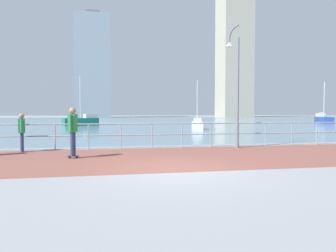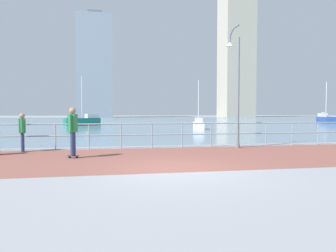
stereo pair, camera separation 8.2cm
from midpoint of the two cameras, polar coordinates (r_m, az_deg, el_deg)
The scene contains 12 objects.
ground at distance 48.66m, azimuth -8.46°, elevation 0.60°, with size 220.00×220.00×0.00m, color gray.
brick_paving at distance 11.24m, azimuth -1.24°, elevation -5.79°, with size 28.00×5.80×0.01m, color brown.
harbor_water at distance 58.92m, azimuth -8.83°, elevation 0.94°, with size 180.00×88.00×0.00m, color #6B899E.
waterfront_railing at distance 14.01m, azimuth -3.17°, elevation -0.91°, with size 25.25×0.06×1.14m.
lamppost at distance 14.61m, azimuth 12.17°, elevation 8.27°, with size 0.50×0.77×5.61m.
skateboarder at distance 11.42m, azimuth -17.42°, elevation -0.30°, with size 0.41×0.56×1.80m.
bystander at distance 14.02m, azimuth -25.59°, elevation -0.56°, with size 0.30×0.56×1.59m.
sailboat_teal at distance 29.42m, azimuth 5.35°, elevation 0.23°, with size 1.85×3.48×4.68m.
sailboat_yellow at distance 52.03m, azimuth 26.76°, elevation 1.13°, with size 2.66×4.61×6.19m.
sailboat_gray at distance 39.57m, azimuth -15.73°, elevation 0.93°, with size 4.45×3.12×6.06m.
tower_brick at distance 104.38m, azimuth -13.62°, elevation 10.41°, with size 10.73×15.01×33.71m.
tower_beige at distance 115.38m, azimuth 12.13°, elevation 13.35°, with size 10.57×10.63×48.40m.
Camera 1 is at (-1.84, -8.60, 1.63)m, focal length 32.94 mm.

